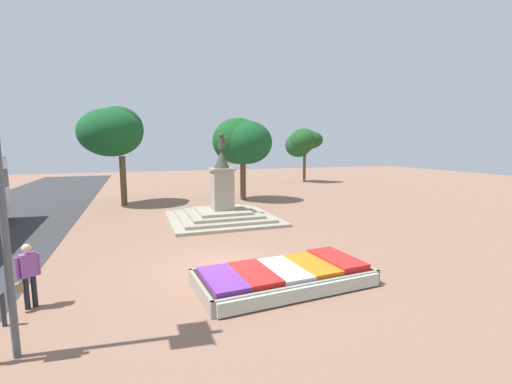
{
  "coord_description": "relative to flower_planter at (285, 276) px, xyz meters",
  "views": [
    {
      "loc": [
        -2.72,
        -11.16,
        4.2
      ],
      "look_at": [
        2.54,
        3.66,
        2.07
      ],
      "focal_mm": 24.0,
      "sensor_mm": 36.0,
      "label": 1
    }
  ],
  "objects": [
    {
      "name": "pedestrian_with_handbag",
      "position": [
        -6.9,
        0.82,
        0.71
      ],
      "size": [
        0.65,
        0.49,
        1.72
      ],
      "color": "black",
      "rests_on": "ground_plane"
    },
    {
      "name": "park_tree_far_right",
      "position": [
        -5.45,
        17.17,
        4.93
      ],
      "size": [
        4.39,
        4.81,
        7.01
      ],
      "color": "brown",
      "rests_on": "ground_plane"
    },
    {
      "name": "statue_monument",
      "position": [
        0.43,
        9.63,
        0.44
      ],
      "size": [
        5.95,
        5.95,
        4.93
      ],
      "color": "gray",
      "rests_on": "ground_plane"
    },
    {
      "name": "park_tree_far_left",
      "position": [
        14.14,
        26.47,
        4.33
      ],
      "size": [
        3.95,
        4.0,
        6.16
      ],
      "color": "brown",
      "rests_on": "ground_plane"
    },
    {
      "name": "kerb_bollard_mid_a",
      "position": [
        -7.22,
        -0.01,
        0.17
      ],
      "size": [
        0.12,
        0.12,
        0.83
      ],
      "color": "#2D2D33",
      "rests_on": "ground_plane"
    },
    {
      "name": "park_tree_behind_statue",
      "position": [
        3.6,
        15.91,
        4.23
      ],
      "size": [
        4.35,
        4.45,
        6.31
      ],
      "color": "brown",
      "rests_on": "ground_plane"
    },
    {
      "name": "flower_planter",
      "position": [
        0.0,
        0.0,
        0.0
      ],
      "size": [
        5.47,
        2.93,
        0.61
      ],
      "color": "#38281C",
      "rests_on": "ground_plane"
    },
    {
      "name": "ground_plane",
      "position": [
        -1.46,
        2.08,
        -0.27
      ],
      "size": [
        95.74,
        95.74,
        0.0
      ],
      "primitive_type": "plane",
      "color": "#8C6651"
    }
  ]
}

